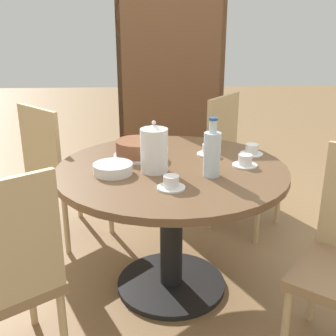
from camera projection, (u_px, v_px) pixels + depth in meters
The scene contains 14 objects.
ground_plane at pixel (171, 285), 2.35m from camera, with size 14.00×14.00×0.00m, color #937047.
dining_table at pixel (171, 197), 2.17m from camera, with size 1.16×1.16×0.71m.
chair_a at pixel (61, 172), 2.71m from camera, with size 0.59×0.59×0.91m.
chair_b at pixel (1, 277), 1.62m from camera, with size 0.59×0.59×0.91m.
chair_d at pixel (238, 161), 2.91m from camera, with size 0.59×0.59×0.91m.
bookshelf at pixel (170, 86), 3.52m from camera, with size 0.86×0.28×1.84m.
coffee_pot at pixel (154, 149), 2.01m from camera, with size 0.13×0.13×0.25m.
water_bottle at pixel (212, 153), 1.96m from camera, with size 0.08×0.08×0.28m.
cake_main at pixel (138, 149), 2.25m from camera, with size 0.27×0.27×0.09m.
cup_a at pixel (209, 151), 2.29m from camera, with size 0.13×0.13×0.06m.
cup_b at pixel (245, 162), 2.11m from camera, with size 0.13×0.13×0.06m.
cup_c at pixel (252, 150), 2.29m from camera, with size 0.13×0.13×0.06m.
cup_d at pixel (171, 183), 1.84m from camera, with size 0.13×0.13×0.06m.
plate_stack at pixel (113, 169), 2.01m from camera, with size 0.19×0.19×0.05m.
Camera 1 is at (-0.13, -1.98, 1.42)m, focal length 45.00 mm.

